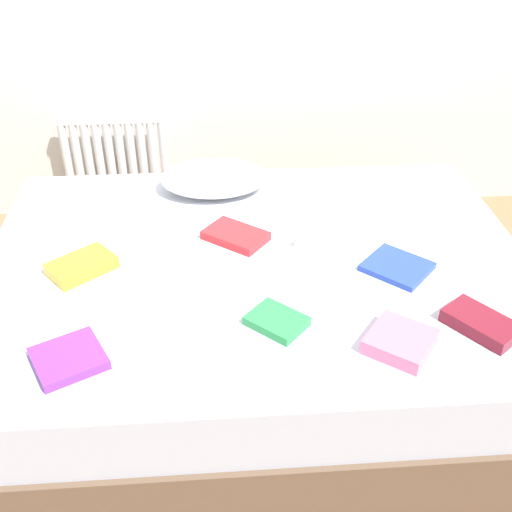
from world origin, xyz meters
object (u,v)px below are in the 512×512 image
textbook_maroon (481,323)px  pillow (214,178)px  radiator (116,162)px  textbook_pink (400,341)px  bed (257,314)px  textbook_white (324,239)px  textbook_yellow (82,266)px  textbook_purple (69,358)px  textbook_green (277,321)px  textbook_red (236,236)px  textbook_blue (397,267)px

textbook_maroon → pillow: bearing=-177.3°
radiator → textbook_pink: bearing=-58.4°
bed → radiator: 1.37m
radiator → textbook_white: bearing=-50.5°
textbook_yellow → textbook_purple: 0.46m
radiator → textbook_green: (0.69, -1.57, 0.17)m
textbook_purple → textbook_yellow: bearing=67.2°
bed → radiator: size_ratio=3.63×
bed → textbook_green: textbook_green is taller
radiator → textbook_white: radiator is taller
bed → textbook_white: size_ratio=10.80×
textbook_white → bed: bearing=151.0°
bed → textbook_green: 0.46m
textbook_red → bed: bearing=-24.9°
pillow → textbook_white: 0.61m
textbook_yellow → textbook_maroon: (1.27, -0.41, 0.00)m
radiator → textbook_maroon: radiator is taller
bed → textbook_purple: (-0.58, -0.49, 0.27)m
bed → textbook_purple: textbook_purple is taller
textbook_red → textbook_purple: bearing=-90.8°
radiator → textbook_pink: (1.04, -1.70, 0.18)m
radiator → textbook_red: 1.23m
radiator → textbook_blue: 1.74m
textbook_blue → textbook_white: bearing=-176.4°
pillow → textbook_green: 0.92m
textbook_green → textbook_pink: size_ratio=0.96×
textbook_white → textbook_maroon: 0.65m
bed → textbook_pink: bearing=-52.2°
textbook_maroon → textbook_green: bearing=-132.8°
textbook_pink → textbook_purple: textbook_pink is taller
bed → textbook_red: size_ratio=8.87×
radiator → textbook_maroon: 2.10m
textbook_yellow → textbook_red: bearing=-21.8°
bed → textbook_purple: 0.80m
textbook_yellow → textbook_purple: size_ratio=1.15×
textbook_green → textbook_red: size_ratio=0.76×
pillow → textbook_blue: bearing=-45.5°
radiator → textbook_red: (0.59, -1.06, 0.17)m
textbook_green → textbook_maroon: size_ratio=0.78×
textbook_red → textbook_pink: size_ratio=1.27×
textbook_white → textbook_maroon: size_ratio=0.85×
textbook_yellow → textbook_red: (0.54, 0.17, -0.00)m
bed → textbook_maroon: 0.83m
pillow → textbook_white: pillow is taller
textbook_blue → textbook_red: bearing=-160.2°
pillow → textbook_purple: 1.12m
textbook_green → textbook_blue: bearing=72.9°
textbook_blue → textbook_pink: size_ratio=1.17×
radiator → textbook_maroon: bearing=-51.2°
textbook_white → textbook_purple: textbook_white is taller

